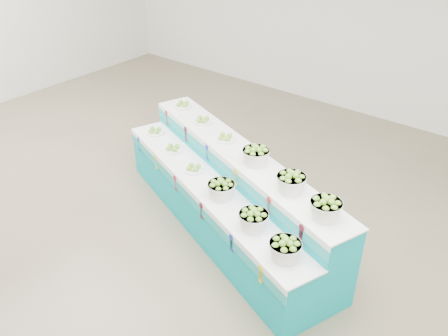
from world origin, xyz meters
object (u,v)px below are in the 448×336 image
(plate_upper_mid, at_px, (203,120))
(basket_upper_right, at_px, (326,208))
(display_stand, at_px, (224,193))
(basket_lower_left, at_px, (221,189))

(plate_upper_mid, distance_m, basket_upper_right, 2.41)
(display_stand, relative_size, basket_upper_right, 11.87)
(display_stand, distance_m, basket_upper_right, 1.63)
(display_stand, height_order, basket_upper_right, basket_upper_right)
(basket_lower_left, xyz_separation_m, basket_upper_right, (1.25, 0.02, 0.30))
(basket_lower_left, relative_size, basket_upper_right, 1.00)
(plate_upper_mid, bearing_deg, basket_upper_right, -20.26)
(plate_upper_mid, height_order, basket_upper_right, basket_upper_right)
(display_stand, xyz_separation_m, basket_upper_right, (1.47, -0.30, 0.62))
(display_stand, distance_m, plate_upper_mid, 1.11)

